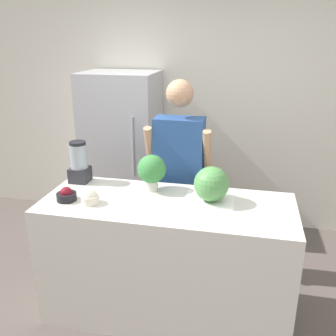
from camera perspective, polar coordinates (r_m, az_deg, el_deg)
name	(u,v)px	position (r m, az deg, el deg)	size (l,w,h in m)	color
wall_back	(200,110)	(4.20, 4.89, 8.74)	(8.00, 0.06, 2.60)	silver
counter_island	(167,259)	(2.95, -0.16, -13.67)	(1.83, 0.73, 0.95)	beige
refrigerator	(123,153)	(4.15, -6.95, 2.34)	(0.78, 0.65, 1.73)	#B7B7BC
person	(179,177)	(3.30, 1.68, -1.44)	(0.56, 0.27, 1.76)	gray
cutting_board	(209,200)	(2.75, 6.34, -4.85)	(0.36, 0.27, 0.01)	white
watermelon	(211,184)	(2.68, 6.63, -2.44)	(0.25, 0.25, 0.25)	#4C8C47
bowl_cherries	(67,195)	(2.83, -15.21, -4.02)	(0.14, 0.14, 0.10)	black
bowl_cream	(90,197)	(2.73, -11.81, -4.42)	(0.13, 0.13, 0.11)	beige
blender	(79,163)	(3.11, -13.40, 0.79)	(0.15, 0.15, 0.34)	#28282D
potted_plant	(152,170)	(2.85, -2.50, -0.31)	(0.22, 0.22, 0.28)	beige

